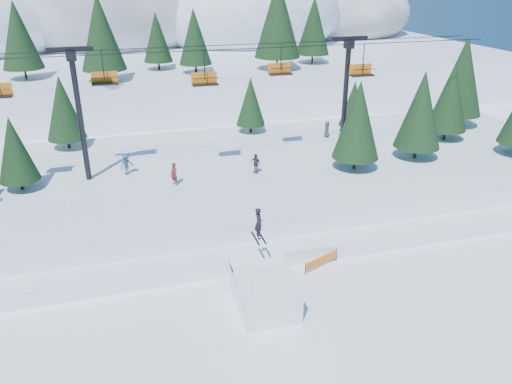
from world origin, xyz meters
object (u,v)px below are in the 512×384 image
object	(u,v)px
jump_kicker	(264,288)
banner_far	(375,236)
chairlift	(202,87)
banner_near	(321,261)

from	to	relation	value
jump_kicker	banner_far	size ratio (longest dim) A/B	2.03
chairlift	banner_near	distance (m)	17.00
jump_kicker	banner_far	world-z (taller)	jump_kicker
jump_kicker	chairlift	world-z (taller)	chairlift
banner_near	jump_kicker	bearing A→B (deg)	-149.20
jump_kicker	chairlift	size ratio (longest dim) A/B	0.12
chairlift	banner_near	world-z (taller)	chairlift
jump_kicker	banner_near	bearing A→B (deg)	30.80
banner_far	chairlift	bearing A→B (deg)	130.06
banner_near	banner_far	xyz separation A→B (m)	(4.94, 1.97, 0.00)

